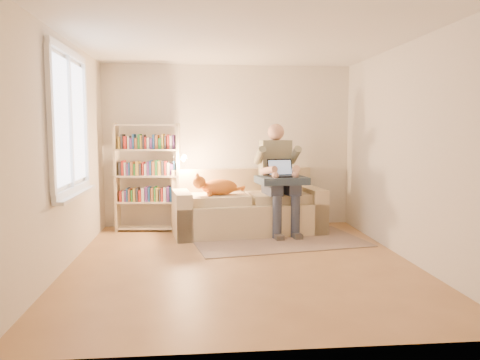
{
  "coord_description": "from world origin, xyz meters",
  "views": [
    {
      "loc": [
        -0.52,
        -5.38,
        1.55
      ],
      "look_at": [
        0.08,
        1.0,
        0.87
      ],
      "focal_mm": 35.0,
      "sensor_mm": 36.0,
      "label": 1
    }
  ],
  "objects": [
    {
      "name": "laptop",
      "position": [
        0.8,
        1.42,
        0.94
      ],
      "size": [
        0.42,
        0.37,
        0.32
      ],
      "rotation": [
        0.0,
        0.0,
        0.13
      ],
      "color": "black",
      "rests_on": "blanket"
    },
    {
      "name": "bookshelf",
      "position": [
        -1.26,
        1.9,
        0.92
      ],
      "size": [
        1.1,
        0.39,
        1.66
      ],
      "rotation": [
        0.0,
        0.0,
        -0.08
      ],
      "color": "beige",
      "rests_on": "floor"
    },
    {
      "name": "cat",
      "position": [
        -0.28,
        1.45,
        0.73
      ],
      "size": [
        0.79,
        0.35,
        0.29
      ],
      "rotation": [
        0.0,
        0.0,
        0.13
      ],
      "color": "orange",
      "rests_on": "sofa"
    },
    {
      "name": "wall_front",
      "position": [
        0.0,
        -2.25,
        1.3
      ],
      "size": [
        4.0,
        0.02,
        2.6
      ],
      "primitive_type": "cube",
      "color": "silver",
      "rests_on": "floor"
    },
    {
      "name": "wall_right",
      "position": [
        2.0,
        0.0,
        1.3
      ],
      "size": [
        0.02,
        4.5,
        2.6
      ],
      "primitive_type": "cube",
      "color": "silver",
      "rests_on": "floor"
    },
    {
      "name": "rug",
      "position": [
        0.62,
        1.04,
        0.01
      ],
      "size": [
        2.56,
        1.78,
        0.01
      ],
      "primitive_type": "cube",
      "rotation": [
        0.0,
        0.0,
        0.17
      ],
      "color": "gray",
      "rests_on": "floor"
    },
    {
      "name": "wall_back",
      "position": [
        0.0,
        2.25,
        1.3
      ],
      "size": [
        4.0,
        0.02,
        2.6
      ],
      "primitive_type": "cube",
      "color": "silver",
      "rests_on": "floor"
    },
    {
      "name": "person",
      "position": [
        0.71,
        1.56,
        0.93
      ],
      "size": [
        0.55,
        0.79,
        1.66
      ],
      "rotation": [
        0.0,
        0.0,
        0.13
      ],
      "color": "gray",
      "rests_on": "sofa"
    },
    {
      "name": "wall_left",
      "position": [
        -2.0,
        0.0,
        1.3
      ],
      "size": [
        0.02,
        4.5,
        2.6
      ],
      "primitive_type": "cube",
      "color": "silver",
      "rests_on": "floor"
    },
    {
      "name": "window",
      "position": [
        -1.95,
        0.2,
        1.38
      ],
      "size": [
        0.12,
        1.52,
        1.69
      ],
      "color": "white",
      "rests_on": "wall_left"
    },
    {
      "name": "blanket",
      "position": [
        0.8,
        1.4,
        0.82
      ],
      "size": [
        0.77,
        0.66,
        0.1
      ],
      "primitive_type": "cube",
      "rotation": [
        0.0,
        0.0,
        0.13
      ],
      "color": "#2B3A4B",
      "rests_on": "person"
    },
    {
      "name": "sofa",
      "position": [
        0.24,
        1.67,
        0.35
      ],
      "size": [
        2.35,
        1.29,
        0.95
      ],
      "rotation": [
        0.0,
        0.0,
        0.13
      ],
      "color": "beige",
      "rests_on": "floor"
    },
    {
      "name": "floor",
      "position": [
        0.0,
        0.0,
        0.0
      ],
      "size": [
        4.5,
        4.5,
        0.0
      ],
      "primitive_type": "plane",
      "color": "#966D44",
      "rests_on": "ground"
    },
    {
      "name": "ceiling",
      "position": [
        0.0,
        0.0,
        2.6
      ],
      "size": [
        4.0,
        4.5,
        0.02
      ],
      "primitive_type": "cube",
      "color": "white",
      "rests_on": "wall_back"
    }
  ]
}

